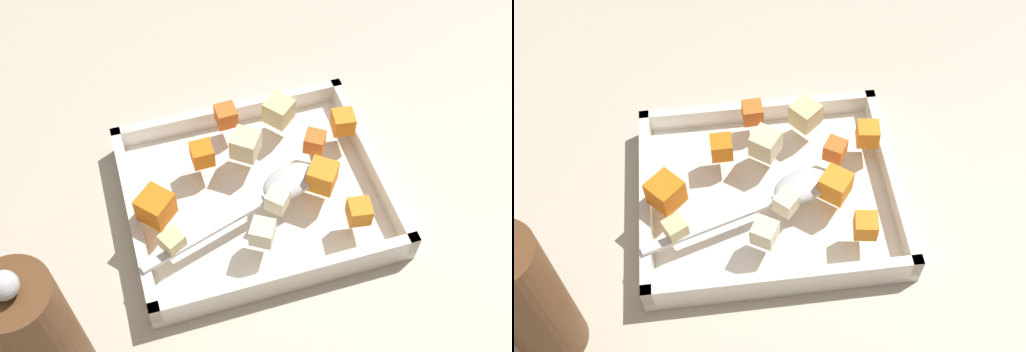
{
  "view_description": "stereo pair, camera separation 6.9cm",
  "coord_description": "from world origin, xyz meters",
  "views": [
    {
      "loc": [
        -0.13,
        -0.38,
        0.64
      ],
      "look_at": [
        -0.01,
        0.02,
        0.05
      ],
      "focal_mm": 44.73,
      "sensor_mm": 36.0,
      "label": 1
    },
    {
      "loc": [
        -0.06,
        -0.4,
        0.64
      ],
      "look_at": [
        -0.01,
        0.02,
        0.05
      ],
      "focal_mm": 44.73,
      "sensor_mm": 36.0,
      "label": 2
    }
  ],
  "objects": [
    {
      "name": "potato_chunk_back_center",
      "position": [
        0.04,
        0.1,
        0.06
      ],
      "size": [
        0.04,
        0.04,
        0.03
      ],
      "primitive_type": "cube",
      "rotation": [
        0.0,
        0.0,
        5.4
      ],
      "color": "#E0CC89",
      "rests_on": "baking_dish"
    },
    {
      "name": "carrot_chunk_corner_nw",
      "position": [
        0.11,
        0.06,
        0.05
      ],
      "size": [
        0.03,
        0.03,
        0.03
      ],
      "primitive_type": "cube",
      "rotation": [
        0.0,
        0.0,
        4.58
      ],
      "color": "orange",
      "rests_on": "baking_dish"
    },
    {
      "name": "ground_plane",
      "position": [
        0.0,
        0.0,
        0.0
      ],
      "size": [
        4.0,
        4.0,
        0.0
      ],
      "primitive_type": "plane",
      "color": "#BCB29E"
    },
    {
      "name": "baking_dish",
      "position": [
        -0.01,
        0.02,
        0.01
      ],
      "size": [
        0.3,
        0.25,
        0.04
      ],
      "color": "white",
      "rests_on": "ground_plane"
    },
    {
      "name": "potato_chunk_front_center",
      "position": [
        0.0,
        -0.02,
        0.05
      ],
      "size": [
        0.03,
        0.03,
        0.02
      ],
      "primitive_type": "cube",
      "rotation": [
        0.0,
        0.0,
        0.82
      ],
      "color": "beige",
      "rests_on": "baking_dish"
    },
    {
      "name": "carrot_chunk_rim_edge",
      "position": [
        -0.13,
        0.01,
        0.06
      ],
      "size": [
        0.05,
        0.05,
        0.03
      ],
      "primitive_type": "cube",
      "rotation": [
        0.0,
        0.0,
        5.46
      ],
      "color": "orange",
      "rests_on": "baking_dish"
    },
    {
      "name": "carrot_chunk_corner_se",
      "position": [
        -0.06,
        0.06,
        0.05
      ],
      "size": [
        0.03,
        0.03,
        0.03
      ],
      "primitive_type": "cube",
      "rotation": [
        0.0,
        0.0,
        1.59
      ],
      "color": "orange",
      "rests_on": "baking_dish"
    },
    {
      "name": "potato_chunk_mid_right",
      "position": [
        -0.01,
        0.06,
        0.06
      ],
      "size": [
        0.04,
        0.04,
        0.03
      ],
      "primitive_type": "cube",
      "rotation": [
        0.0,
        0.0,
        2.52
      ],
      "color": "beige",
      "rests_on": "baking_dish"
    },
    {
      "name": "potato_chunk_corner_sw",
      "position": [
        -0.12,
        -0.04,
        0.05
      ],
      "size": [
        0.03,
        0.03,
        0.02
      ],
      "primitive_type": "cube",
      "rotation": [
        0.0,
        0.0,
        0.49
      ],
      "color": "#E0CC89",
      "rests_on": "baking_dish"
    },
    {
      "name": "serving_spoon",
      "position": [
        0.01,
        -0.01,
        0.05
      ],
      "size": [
        0.22,
        0.09,
        0.02
      ],
      "rotation": [
        0.0,
        0.0,
        3.45
      ],
      "color": "silver",
      "rests_on": "baking_dish"
    },
    {
      "name": "carrot_chunk_heap_side",
      "position": [
        0.07,
        0.04,
        0.05
      ],
      "size": [
        0.03,
        0.03,
        0.02
      ],
      "primitive_type": "cube",
      "rotation": [
        0.0,
        0.0,
        1.0
      ],
      "color": "orange",
      "rests_on": "baking_dish"
    },
    {
      "name": "pepper_mill",
      "position": [
        -0.26,
        -0.13,
        0.1
      ],
      "size": [
        0.07,
        0.07,
        0.21
      ],
      "color": "brown",
      "rests_on": "ground_plane"
    },
    {
      "name": "carrot_chunk_far_left",
      "position": [
        0.08,
        -0.06,
        0.05
      ],
      "size": [
        0.03,
        0.03,
        0.02
      ],
      "primitive_type": "cube",
      "rotation": [
        0.0,
        0.0,
        6.13
      ],
      "color": "orange",
      "rests_on": "baking_dish"
    },
    {
      "name": "carrot_chunk_heap_top",
      "position": [
        -0.02,
        0.11,
        0.05
      ],
      "size": [
        0.03,
        0.03,
        0.02
      ],
      "primitive_type": "cube",
      "rotation": [
        0.0,
        0.0,
        3.19
      ],
      "color": "orange",
      "rests_on": "baking_dish"
    },
    {
      "name": "potato_chunk_under_handle",
      "position": [
        -0.03,
        -0.06,
        0.05
      ],
      "size": [
        0.03,
        0.03,
        0.02
      ],
      "primitive_type": "cube",
      "rotation": [
        0.0,
        0.0,
        1.04
      ],
      "color": "beige",
      "rests_on": "baking_dish"
    },
    {
      "name": "carrot_chunk_near_right",
      "position": [
        0.06,
        -0.01,
        0.06
      ],
      "size": [
        0.04,
        0.04,
        0.03
      ],
      "primitive_type": "cube",
      "rotation": [
        0.0,
        0.0,
        0.91
      ],
      "color": "orange",
      "rests_on": "baking_dish"
    }
  ]
}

